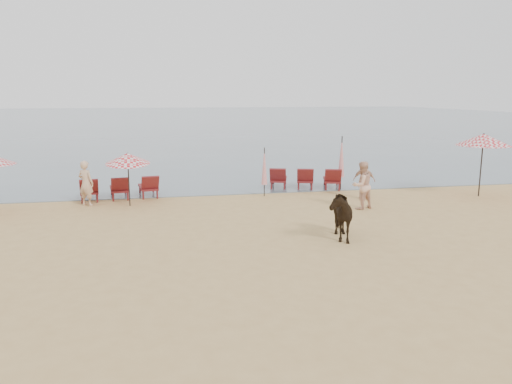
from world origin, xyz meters
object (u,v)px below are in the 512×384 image
Objects in this scene: umbrella_closed_left at (264,166)px; cow at (338,213)px; umbrella_open_right at (483,140)px; beachgoer_left at (86,183)px; umbrella_open_left_b at (128,158)px; lounger_cluster_right at (305,178)px; beachgoer_right_a at (362,185)px; beachgoer_right_b at (364,180)px; lounger_cluster_left at (120,188)px; umbrella_closed_right at (341,157)px.

umbrella_closed_left reaches higher than cow.
umbrella_closed_left is at bearing 149.35° from umbrella_open_right.
beachgoer_left is (-7.28, -0.46, -0.40)m from umbrella_closed_left.
lounger_cluster_right is at bearing 32.42° from umbrella_open_left_b.
umbrella_open_left_b is at bearing -32.96° from beachgoer_right_a.
beachgoer_right_a reaches higher than beachgoer_right_b.
cow is 1.18× the size of beachgoer_right_b.
beachgoer_left is (-16.37, 1.35, -1.55)m from umbrella_open_right.
lounger_cluster_left is at bearing 174.23° from umbrella_closed_left.
beachgoer_right_b is at bearing -134.55° from beachgoer_right_a.
beachgoer_right_b is (-5.09, 0.48, -1.65)m from umbrella_open_right.
umbrella_closed_right is at bearing -46.53° from beachgoer_right_b.
beachgoer_left reaches higher than cow.
beachgoer_left is (-1.66, 0.36, -0.99)m from umbrella_open_left_b.
beachgoer_right_a is at bearing 66.53° from cow.
lounger_cluster_right reaches higher than lounger_cluster_left.
umbrella_closed_right is 3.90m from beachgoer_right_a.
beachgoer_left reaches higher than lounger_cluster_right.
lounger_cluster_left is at bearing -158.94° from lounger_cluster_right.
lounger_cluster_right is at bearing 30.44° from umbrella_closed_left.
cow is (6.47, -5.86, -1.10)m from umbrella_open_left_b.
umbrella_closed_left is 1.18× the size of beachgoer_left.
umbrella_closed_right is 11.11m from beachgoer_left.
cow is at bearing -53.87° from lounger_cluster_left.
beachgoer_left is at bearing 151.67° from cow.
lounger_cluster_right is 1.66× the size of umbrella_open_left_b.
lounger_cluster_left is 10.07m from cow.
umbrella_closed_right reaches higher than beachgoer_right_a.
beachgoer_right_a is (0.94, -4.37, 0.42)m from lounger_cluster_right.
beachgoer_left is at bearing 155.88° from umbrella_open_right.
umbrella_open_right is 5.37m from beachgoer_right_b.
umbrella_closed_right is at bearing 26.67° from umbrella_open_left_b.
umbrella_closed_left reaches higher than lounger_cluster_left.
beachgoer_right_b is at bearing -18.28° from umbrella_closed_left.
beachgoer_right_a is at bearing 100.45° from beachgoer_right_b.
umbrella_closed_right is at bearing -143.06° from beachgoer_left.
umbrella_open_left_b is 5.70m from umbrella_closed_left.
umbrella_open_left_b reaches higher than lounger_cluster_right.
lounger_cluster_right is 1.95× the size of cow.
umbrella_open_left_b is (-7.84, -2.12, 1.39)m from lounger_cluster_right.
umbrella_open_right is 5.99m from umbrella_closed_right.
umbrella_open_right reaches higher than beachgoer_right_b.
lounger_cluster_left is at bearing 125.65° from umbrella_open_left_b.
lounger_cluster_right is 1.47× the size of umbrella_closed_right.
lounger_cluster_left is 15.50m from umbrella_open_right.
cow is at bearing 95.91° from beachgoer_right_b.
lounger_cluster_right is 2.70m from umbrella_closed_left.
umbrella_closed_right is at bearing -117.46° from beachgoer_right_a.
lounger_cluster_right is at bearing -19.41° from beachgoer_right_b.
beachgoer_left is 1.13× the size of beachgoer_right_b.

